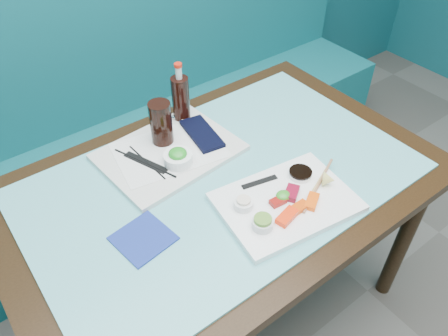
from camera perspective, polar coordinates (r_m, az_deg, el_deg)
booth_bench at (r=2.21m, az=-13.35°, el=3.49°), size 3.00×0.56×1.17m
dining_table at (r=1.46m, az=-0.16°, el=-3.90°), size 1.40×0.90×0.75m
glass_top at (r=1.40m, az=-0.17°, el=-1.43°), size 1.22×0.76×0.01m
sashimi_plate at (r=1.32m, az=8.10°, el=-4.44°), size 0.43×0.34×0.02m
salmon_left at (r=1.26m, az=8.23°, el=-6.30°), size 0.08×0.05×0.02m
salmon_mid at (r=1.29m, az=9.70°, el=-5.16°), size 0.06×0.03×0.02m
salmon_right at (r=1.31m, az=11.42°, el=-4.29°), size 0.07×0.06×0.02m
tuna_left at (r=1.29m, az=7.06°, el=-4.36°), size 0.05×0.03×0.02m
tuna_right at (r=1.32m, az=8.83°, el=-3.24°), size 0.07×0.06×0.02m
seaweed_garnish at (r=1.31m, az=7.74°, el=-3.60°), size 0.05×0.05×0.02m
ramekin_wasabi at (r=1.23m, az=5.04°, el=-7.25°), size 0.07×0.07×0.03m
wasabi_fill at (r=1.21m, az=5.10°, el=-6.69°), size 0.06×0.06×0.01m
ramekin_ginger at (r=1.27m, az=2.56°, el=-4.73°), size 0.06×0.06×0.02m
ginger_fill at (r=1.26m, az=2.58°, el=-4.23°), size 0.05×0.05×0.01m
soy_dish at (r=1.39m, az=9.92°, el=-0.83°), size 0.07×0.07×0.01m
soy_fill at (r=1.38m, az=9.97°, el=-0.51°), size 0.08×0.08×0.01m
lemon_wedge at (r=1.37m, az=13.52°, el=-1.48°), size 0.06×0.06×0.05m
chopstick_sleeve at (r=1.36m, az=4.67°, el=-1.82°), size 0.12×0.04×0.00m
wooden_chopstick_a at (r=1.36m, az=11.95°, el=-2.31°), size 0.22×0.10×0.01m
wooden_chopstick_b at (r=1.37m, az=12.24°, el=-2.12°), size 0.24×0.12×0.01m
serving_tray at (r=1.49m, az=-7.16°, el=2.06°), size 0.47×0.37×0.02m
paper_placemat at (r=1.48m, az=-7.19°, el=2.34°), size 0.39×0.30×0.00m
seaweed_bowl at (r=1.42m, az=-6.00°, el=1.20°), size 0.11×0.11×0.04m
seaweed_salad at (r=1.40m, az=-6.07°, el=1.88°), size 0.06×0.06×0.03m
cola_glass at (r=1.48m, az=-8.23°, el=5.84°), size 0.09×0.09×0.15m
navy_pouch at (r=1.53m, az=-2.92°, el=4.50°), size 0.11×0.21×0.02m
fork at (r=1.60m, az=-5.25°, el=6.19°), size 0.06×0.10×0.01m
black_chopstick_a at (r=1.44m, az=-10.32°, el=0.67°), size 0.10×0.24×0.01m
black_chopstick_b at (r=1.45m, az=-10.04°, el=0.78°), size 0.02×0.21×0.01m
tray_sleeve at (r=1.45m, az=-10.18°, el=0.70°), size 0.09×0.17×0.00m
cola_bottle_body at (r=1.59m, az=-5.66°, el=8.79°), size 0.07×0.07×0.18m
cola_bottle_neck at (r=1.53m, az=-5.95°, el=12.29°), size 0.03×0.03×0.04m
cola_bottle_cap at (r=1.52m, az=-6.02°, el=13.21°), size 0.04×0.04×0.01m
blue_napkin at (r=1.25m, az=-10.50°, el=-9.01°), size 0.16×0.16×0.01m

